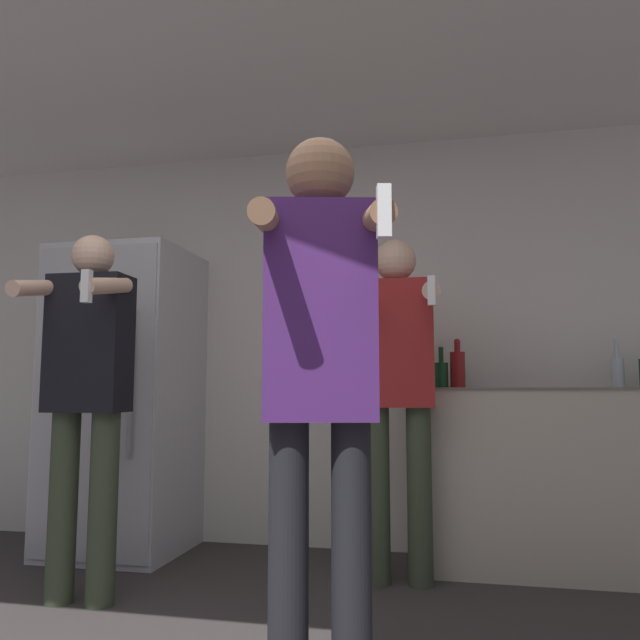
% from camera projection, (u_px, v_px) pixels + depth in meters
% --- Properties ---
extents(wall_back, '(7.00, 0.06, 2.55)m').
position_uv_depth(wall_back, '(306.00, 343.00, 4.04)').
color(wall_back, silver).
rests_on(wall_back, ground_plane).
extents(ceiling_slab, '(7.00, 3.13, 0.05)m').
position_uv_depth(ceiling_slab, '(240.00, 41.00, 2.88)').
color(ceiling_slab, silver).
rests_on(ceiling_slab, wall_back).
extents(refrigerator, '(0.77, 0.75, 1.83)m').
position_uv_depth(refrigerator, '(125.00, 399.00, 3.84)').
color(refrigerator, silver).
rests_on(refrigerator, ground_plane).
extents(counter, '(1.72, 0.55, 0.98)m').
position_uv_depth(counter, '(573.00, 479.00, 3.35)').
color(counter, '#BCB29E').
rests_on(counter, ground_plane).
extents(bottle_tall_gin, '(0.09, 0.09, 0.28)m').
position_uv_depth(bottle_tall_gin, '(458.00, 368.00, 3.61)').
color(bottle_tall_gin, maroon).
rests_on(bottle_tall_gin, counter).
extents(bottle_green_wine, '(0.08, 0.08, 0.26)m').
position_uv_depth(bottle_green_wine, '(441.00, 373.00, 3.63)').
color(bottle_green_wine, '#194723').
rests_on(bottle_green_wine, counter).
extents(bottle_dark_rum, '(0.07, 0.07, 0.27)m').
position_uv_depth(bottle_dark_rum, '(618.00, 370.00, 3.43)').
color(bottle_dark_rum, silver).
rests_on(bottle_dark_rum, counter).
extents(person_woman_foreground, '(0.46, 0.49, 1.76)m').
position_uv_depth(person_woman_foreground, '(320.00, 366.00, 1.88)').
color(person_woman_foreground, black).
rests_on(person_woman_foreground, ground_plane).
extents(person_man_side, '(0.44, 0.46, 1.72)m').
position_uv_depth(person_man_side, '(87.00, 386.00, 2.94)').
color(person_man_side, '#38422D').
rests_on(person_man_side, ground_plane).
extents(person_spectator_back, '(0.47, 0.45, 1.76)m').
position_uv_depth(person_spectator_back, '(397.00, 375.00, 3.23)').
color(person_spectator_back, '#38422D').
rests_on(person_spectator_back, ground_plane).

